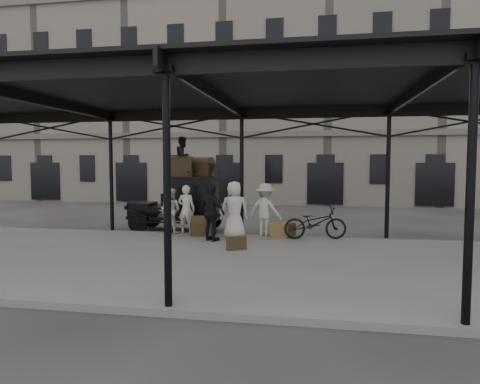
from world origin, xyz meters
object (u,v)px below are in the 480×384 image
object	(u,v)px
porter_left	(186,209)
porter_official	(212,212)
bicycle	(315,223)
steamer_trunk_roof_near	(181,168)
steamer_trunk_platform	(203,227)
taxi	(185,201)

from	to	relation	value
porter_left	porter_official	world-z (taller)	porter_official
porter_left	bicycle	world-z (taller)	porter_left
bicycle	steamer_trunk_roof_near	size ratio (longest dim) A/B	2.35
porter_official	bicycle	world-z (taller)	porter_official
porter_official	steamer_trunk_roof_near	size ratio (longest dim) A/B	2.11
porter_official	steamer_trunk_roof_near	distance (m)	3.32
porter_left	bicycle	xyz separation A→B (m)	(4.62, -0.35, -0.33)
porter_official	bicycle	xyz separation A→B (m)	(3.36, 0.92, -0.39)
bicycle	steamer_trunk_platform	xyz separation A→B (m)	(-3.90, 0.02, -0.26)
bicycle	steamer_trunk_roof_near	distance (m)	5.67
steamer_trunk_roof_near	taxi	bearing A→B (deg)	63.47
bicycle	steamer_trunk_platform	bearing A→B (deg)	78.87
porter_left	steamer_trunk_roof_near	distance (m)	1.93
steamer_trunk_platform	porter_official	bearing A→B (deg)	-69.25
taxi	bicycle	xyz separation A→B (m)	(5.08, -1.72, -0.50)
porter_left	steamer_trunk_roof_near	xyz separation A→B (m)	(-0.55, 1.12, 1.47)
porter_left	taxi	bearing A→B (deg)	-66.47
taxi	bicycle	world-z (taller)	taxi
porter_left	steamer_trunk_platform	size ratio (longest dim) A/B	2.19
taxi	porter_left	size ratio (longest dim) A/B	2.07
porter_left	steamer_trunk_platform	bearing A→B (deg)	159.90
porter_left	bicycle	distance (m)	4.64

